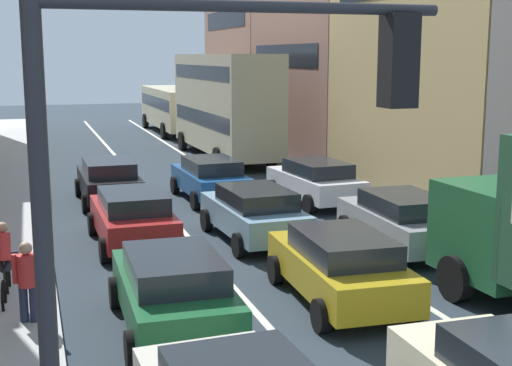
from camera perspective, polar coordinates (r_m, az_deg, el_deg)
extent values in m
cube|color=#AFAFAF|center=(26.46, -19.47, -1.12)|extent=(2.60, 64.00, 0.14)
cube|color=silver|center=(26.77, -8.72, -0.67)|extent=(0.16, 60.00, 0.01)
cube|color=silver|center=(27.49, -1.71, -0.27)|extent=(0.16, 60.00, 0.01)
cube|color=#936B5B|center=(47.18, 1.68, 12.12)|extent=(7.00, 10.90, 13.16)
cube|color=black|center=(46.16, -2.54, 12.98)|extent=(0.02, 8.80, 1.10)
cube|color=#936B5B|center=(36.97, 7.42, 9.39)|extent=(7.00, 10.90, 9.06)
cube|color=black|center=(35.62, 2.22, 10.17)|extent=(0.02, 8.80, 1.10)
cube|color=tan|center=(27.46, 17.58, 13.65)|extent=(7.00, 10.90, 13.73)
cylinder|color=#2D2D33|center=(6.21, -16.35, -11.47)|extent=(0.16, 0.16, 5.50)
cylinder|color=#2D2D33|center=(6.07, -0.45, 13.99)|extent=(3.50, 0.10, 0.10)
cube|color=black|center=(6.61, 11.38, 9.58)|extent=(0.28, 0.28, 0.84)
sphere|color=red|center=(6.75, 10.83, 11.82)|extent=(0.18, 0.18, 0.18)
sphere|color=#F2A519|center=(6.75, 10.75, 9.61)|extent=(0.18, 0.18, 0.18)
sphere|color=green|center=(6.75, 10.68, 7.41)|extent=(0.18, 0.18, 0.18)
cube|color=#1E5933|center=(15.68, 19.66, -3.56)|extent=(2.46, 2.46, 1.90)
cube|color=black|center=(16.53, 17.12, -1.38)|extent=(2.02, 0.08, 0.70)
cylinder|color=black|center=(15.28, 15.71, -7.39)|extent=(0.32, 0.97, 0.96)
cube|color=#B29319|center=(14.71, 6.69, -6.98)|extent=(2.00, 4.38, 0.70)
cube|color=#1E2328|center=(14.38, 7.03, -5.07)|extent=(1.70, 2.48, 0.52)
cylinder|color=black|center=(15.85, 1.58, -6.97)|extent=(0.25, 0.65, 0.64)
cylinder|color=black|center=(16.45, 7.78, -6.42)|extent=(0.25, 0.65, 0.64)
cylinder|color=black|center=(13.22, 5.27, -10.56)|extent=(0.25, 0.65, 0.64)
cylinder|color=black|center=(13.94, 12.49, -9.67)|extent=(0.25, 0.65, 0.64)
cube|color=#19592D|center=(13.27, -6.69, -8.90)|extent=(1.90, 4.34, 0.70)
cube|color=#1E2328|center=(12.91, -6.59, -6.84)|extent=(1.64, 2.45, 0.52)
cylinder|color=black|center=(14.65, -11.23, -8.62)|extent=(0.24, 0.65, 0.64)
cylinder|color=black|center=(14.91, -4.11, -8.11)|extent=(0.24, 0.65, 0.64)
cylinder|color=black|center=(11.93, -9.90, -13.05)|extent=(0.24, 0.65, 0.64)
cylinder|color=black|center=(12.24, -1.12, -12.27)|extent=(0.24, 0.65, 0.64)
cube|color=#759EB7|center=(19.38, -0.18, -2.70)|extent=(1.97, 4.37, 0.70)
cube|color=#1E2328|center=(19.08, 0.02, -1.19)|extent=(1.68, 2.47, 0.52)
cylinder|color=black|center=(20.54, -3.99, -2.99)|extent=(0.25, 0.65, 0.64)
cylinder|color=black|center=(21.10, 0.82, -2.61)|extent=(0.25, 0.65, 0.64)
cylinder|color=black|center=(17.83, -1.37, -5.01)|extent=(0.25, 0.65, 0.64)
cylinder|color=black|center=(18.48, 4.06, -4.49)|extent=(0.25, 0.65, 0.64)
cube|color=#A51E1E|center=(19.18, -9.88, -3.00)|extent=(1.85, 4.32, 0.70)
cube|color=#1E2328|center=(18.87, -9.84, -1.47)|extent=(1.61, 2.43, 0.52)
cylinder|color=black|center=(20.57, -13.00, -3.21)|extent=(0.23, 0.64, 0.64)
cylinder|color=black|center=(20.81, -7.95, -2.89)|extent=(0.23, 0.64, 0.64)
cylinder|color=black|center=(17.75, -12.08, -5.31)|extent=(0.23, 0.64, 0.64)
cylinder|color=black|center=(18.02, -6.24, -4.90)|extent=(0.23, 0.64, 0.64)
cube|color=#194C8C|center=(24.88, -3.71, 0.16)|extent=(1.93, 4.35, 0.70)
cube|color=#1E2328|center=(24.60, -3.60, 1.37)|extent=(1.66, 2.46, 0.52)
cylinder|color=black|center=(26.11, -6.52, -0.18)|extent=(0.24, 0.65, 0.64)
cylinder|color=black|center=(26.58, -2.66, 0.05)|extent=(0.24, 0.65, 0.64)
cylinder|color=black|center=(23.32, -4.89, -1.41)|extent=(0.24, 0.65, 0.64)
cylinder|color=black|center=(23.84, -0.61, -1.11)|extent=(0.24, 0.65, 0.64)
cube|color=black|center=(24.91, -11.73, -0.02)|extent=(1.84, 4.32, 0.70)
cube|color=#1E2328|center=(24.63, -11.73, 1.19)|extent=(1.61, 2.42, 0.52)
cylinder|color=black|center=(26.33, -14.06, -0.34)|extent=(0.23, 0.64, 0.64)
cylinder|color=black|center=(26.52, -10.10, -0.12)|extent=(0.23, 0.64, 0.64)
cylinder|color=black|center=(23.46, -13.52, -1.58)|extent=(0.23, 0.64, 0.64)
cylinder|color=black|center=(23.67, -9.08, -1.32)|extent=(0.23, 0.64, 0.64)
cube|color=gray|center=(18.91, 11.53, -3.24)|extent=(1.94, 4.35, 0.70)
cube|color=#1E2328|center=(18.62, 11.87, -1.70)|extent=(1.66, 2.46, 0.52)
cylinder|color=black|center=(19.89, 7.20, -3.48)|extent=(0.24, 0.65, 0.64)
cylinder|color=black|center=(20.67, 11.90, -3.11)|extent=(0.24, 0.65, 0.64)
cylinder|color=black|center=(17.33, 10.99, -5.65)|extent=(0.24, 0.65, 0.64)
cylinder|color=black|center=(18.22, 16.19, -5.09)|extent=(0.24, 0.65, 0.64)
cube|color=silver|center=(24.32, 4.74, -0.09)|extent=(2.09, 4.41, 0.70)
cube|color=#1E2328|center=(24.05, 4.98, 1.15)|extent=(1.74, 2.51, 0.52)
cylinder|color=black|center=(25.31, 1.40, -0.45)|extent=(0.26, 0.65, 0.64)
cylinder|color=black|center=(26.07, 5.12, -0.18)|extent=(0.26, 0.65, 0.64)
cylinder|color=black|center=(22.70, 4.28, -1.72)|extent=(0.26, 0.65, 0.64)
cylinder|color=black|center=(23.54, 8.32, -1.37)|extent=(0.26, 0.65, 0.64)
cube|color=#BFB793|center=(34.73, -2.52, 4.74)|extent=(2.73, 10.55, 2.40)
cube|color=black|center=(34.70, -2.53, 5.34)|extent=(2.74, 9.92, 0.70)
cube|color=#BFB793|center=(34.59, -2.55, 8.51)|extent=(2.73, 10.55, 2.16)
cube|color=black|center=(34.58, -2.56, 8.90)|extent=(2.74, 9.92, 0.64)
cylinder|color=black|center=(38.18, -5.93, 3.38)|extent=(0.32, 1.01, 1.00)
cylinder|color=black|center=(38.81, -2.32, 3.54)|extent=(0.32, 1.01, 1.00)
cylinder|color=black|center=(31.52, -3.06, 1.99)|extent=(0.32, 1.01, 1.00)
cylinder|color=black|center=(32.29, 1.21, 2.19)|extent=(0.32, 1.01, 1.00)
cube|color=#BFB793|center=(46.69, -6.63, 6.09)|extent=(2.54, 10.51, 2.40)
cube|color=black|center=(46.66, -6.64, 6.53)|extent=(2.56, 9.88, 0.70)
cylinder|color=black|center=(50.27, -8.86, 4.95)|extent=(0.30, 1.00, 1.00)
cylinder|color=black|center=(50.72, -6.06, 5.06)|extent=(0.30, 1.00, 1.00)
cylinder|color=black|center=(43.47, -7.40, 4.18)|extent=(0.30, 1.00, 1.00)
cylinder|color=black|center=(43.99, -4.19, 4.31)|extent=(0.30, 1.00, 1.00)
torus|color=black|center=(15.90, -19.27, -7.42)|extent=(0.10, 0.68, 0.68)
torus|color=black|center=(14.91, -19.58, -8.62)|extent=(0.10, 0.68, 0.68)
cylinder|color=black|center=(15.26, -19.53, -6.22)|extent=(0.10, 0.95, 0.05)
cylinder|color=black|center=(15.13, -19.54, -7.24)|extent=(0.04, 0.04, 0.55)
cylinder|color=black|center=(15.63, -19.44, -5.33)|extent=(0.50, 0.06, 0.04)
cylinder|color=#232833|center=(15.20, -19.86, -6.03)|extent=(0.16, 0.45, 0.30)
cylinder|color=#232833|center=(15.18, -19.26, -6.00)|extent=(0.16, 0.45, 0.30)
cylinder|color=red|center=(15.06, -19.65, -4.86)|extent=(0.32, 0.47, 0.62)
sphere|color=tan|center=(15.09, -19.70, -3.39)|extent=(0.22, 0.22, 0.22)
cylinder|color=#262D47|center=(13.99, -18.11, -9.48)|extent=(0.16, 0.16, 0.82)
cylinder|color=#262D47|center=(13.93, -17.40, -9.51)|extent=(0.16, 0.16, 0.82)
cylinder|color=red|center=(13.74, -17.92, -6.70)|extent=(0.34, 0.34, 0.60)
sphere|color=tan|center=(13.63, -18.01, -5.01)|extent=(0.24, 0.24, 0.24)
cylinder|color=red|center=(13.80, -18.80, -6.55)|extent=(0.10, 0.10, 0.55)
cylinder|color=red|center=(13.67, -17.04, -6.61)|extent=(0.10, 0.10, 0.55)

